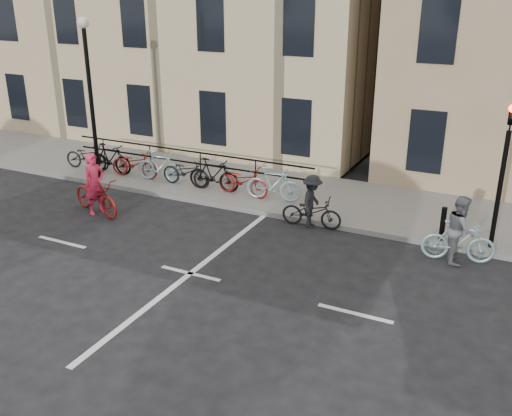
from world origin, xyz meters
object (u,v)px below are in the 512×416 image
at_px(cyclist_dark, 312,207).
at_px(cyclist_grey, 459,236).
at_px(cyclist_pink, 96,193).
at_px(lamp_post, 89,80).
at_px(traffic_light, 504,159).

bearing_deg(cyclist_dark, cyclist_grey, -101.22).
distance_m(cyclist_grey, cyclist_dark, 4.00).
distance_m(cyclist_pink, cyclist_dark, 6.37).
bearing_deg(cyclist_grey, lamp_post, 73.39).
relative_size(traffic_light, lamp_post, 0.74).
xyz_separation_m(cyclist_pink, cyclist_grey, (10.08, 1.39, 0.05)).
bearing_deg(cyclist_dark, lamp_post, 81.55).
relative_size(lamp_post, cyclist_dark, 3.02).
bearing_deg(lamp_post, cyclist_pink, -50.35).
distance_m(traffic_light, cyclist_pink, 11.15).
height_order(traffic_light, lamp_post, lamp_post).
bearing_deg(lamp_post, traffic_light, -0.27).
height_order(lamp_post, cyclist_pink, lamp_post).
bearing_deg(lamp_post, cyclist_dark, -3.56).
distance_m(lamp_post, cyclist_pink, 4.16).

